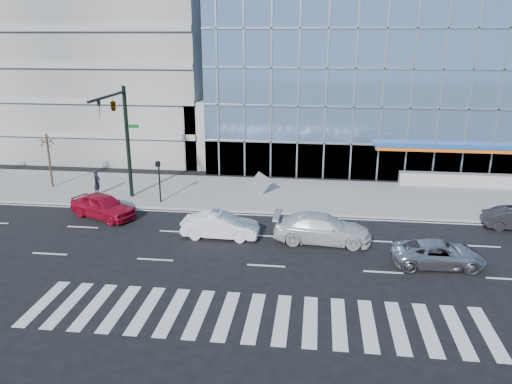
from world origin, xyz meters
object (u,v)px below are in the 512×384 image
at_px(white_suv, 322,228).
at_px(tilted_panel, 260,183).
at_px(white_sedan, 220,225).
at_px(pedestrian, 97,182).
at_px(silver_suv, 439,254).
at_px(red_sedan, 103,206).
at_px(ped_signal_post, 159,175).
at_px(street_tree_near, 47,141).
at_px(traffic_signal, 118,118).

bearing_deg(white_suv, tilted_panel, 32.51).
bearing_deg(tilted_panel, white_sedan, -121.41).
bearing_deg(pedestrian, silver_suv, -106.87).
relative_size(pedestrian, tilted_panel, 1.43).
bearing_deg(red_sedan, ped_signal_post, -18.27).
height_order(silver_suv, white_sedan, white_sedan).
bearing_deg(street_tree_near, ped_signal_post, -15.06).
bearing_deg(ped_signal_post, pedestrian, 167.74).
xyz_separation_m(traffic_signal, white_suv, (13.90, -4.99, -5.35)).
bearing_deg(tilted_panel, red_sedan, -171.02).
xyz_separation_m(red_sedan, pedestrian, (-2.28, 4.23, 0.28)).
height_order(street_tree_near, pedestrian, street_tree_near).
relative_size(silver_suv, tilted_panel, 3.69).
bearing_deg(traffic_signal, tilted_panel, 16.93).
distance_m(silver_suv, red_sedan, 20.82).
distance_m(white_suv, tilted_panel, 9.06).
height_order(street_tree_near, red_sedan, street_tree_near).
relative_size(silver_suv, red_sedan, 1.01).
bearing_deg(white_suv, pedestrian, 71.16).
xyz_separation_m(ped_signal_post, white_sedan, (5.40, -5.44, -1.39)).
bearing_deg(ped_signal_post, white_suv, -25.19).
height_order(ped_signal_post, tilted_panel, ped_signal_post).
bearing_deg(traffic_signal, silver_suv, -20.54).
distance_m(traffic_signal, red_sedan, 6.03).
relative_size(ped_signal_post, white_sedan, 0.66).
distance_m(red_sedan, pedestrian, 4.81).
relative_size(ped_signal_post, white_suv, 0.53).
bearing_deg(street_tree_near, traffic_signal, -22.71).
distance_m(traffic_signal, ped_signal_post, 4.75).
bearing_deg(pedestrian, tilted_panel, -78.78).
xyz_separation_m(silver_suv, pedestrian, (-22.56, 8.95, 0.42)).
distance_m(ped_signal_post, red_sedan, 4.45).
relative_size(ped_signal_post, pedestrian, 1.61).
bearing_deg(red_sedan, white_sedan, -81.23).
relative_size(traffic_signal, red_sedan, 1.69).
bearing_deg(silver_suv, red_sedan, 73.35).
height_order(ped_signal_post, pedestrian, ped_signal_post).
bearing_deg(white_sedan, white_suv, -87.99).
xyz_separation_m(pedestrian, tilted_panel, (12.03, 1.36, -0.02)).
height_order(white_suv, pedestrian, pedestrian).
relative_size(ped_signal_post, red_sedan, 0.63).
relative_size(silver_suv, pedestrian, 2.57).
height_order(street_tree_near, silver_suv, street_tree_near).
bearing_deg(traffic_signal, red_sedan, -97.93).
distance_m(white_sedan, tilted_panel, 8.07).
bearing_deg(red_sedan, traffic_signal, 16.55).
xyz_separation_m(ped_signal_post, silver_suv, (17.40, -7.83, -1.48)).
relative_size(white_suv, red_sedan, 1.19).
bearing_deg(ped_signal_post, white_sedan, -45.22).
relative_size(ped_signal_post, silver_suv, 0.63).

